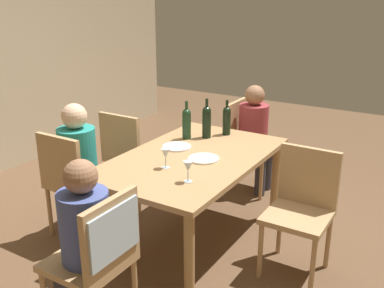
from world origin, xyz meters
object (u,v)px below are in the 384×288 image
object	(u,v)px
chair_far_right	(128,152)
chair_near	(302,203)
person_man_guest	(256,131)
chair_right_end	(245,139)
wine_glass_centre	(166,154)
wine_bottle_dark_red	(187,123)
wine_bottle_short_olive	(207,121)
dinner_plate_guest_left	(204,159)
handbag	(156,177)
person_woman_host	(82,233)
person_man_bearded	(80,159)
dinner_plate_host	(177,147)
wine_glass_near_left	(188,167)
wine_bottle_tall_green	(227,120)
dining_table	(192,166)
chair_left_end	(102,248)
chair_far_left	(72,178)

from	to	relation	value
chair_far_right	chair_near	bearing A→B (deg)	-6.14
person_man_guest	chair_near	bearing A→B (deg)	37.79
chair_right_end	chair_far_right	xyz separation A→B (m)	(-0.91, 0.79, 0.00)
chair_right_end	person_man_guest	size ratio (longest dim) A/B	0.83
chair_far_right	wine_glass_centre	world-z (taller)	chair_far_right
wine_bottle_dark_red	chair_right_end	bearing A→B (deg)	-12.22
wine_bottle_short_olive	wine_glass_centre	size ratio (longest dim) A/B	2.36
person_man_guest	dinner_plate_guest_left	distance (m)	1.22
wine_glass_centre	handbag	distance (m)	1.52
chair_far_right	person_woman_host	bearing A→B (deg)	-59.76
chair_near	person_man_guest	bearing A→B (deg)	-52.21
person_woman_host	wine_bottle_short_olive	size ratio (longest dim) A/B	3.15
person_man_bearded	wine_bottle_dark_red	world-z (taller)	person_man_bearded
dinner_plate_guest_left	person_man_guest	bearing A→B (deg)	4.30
person_man_bearded	dinner_plate_host	world-z (taller)	person_man_bearded
chair_far_right	person_man_guest	xyz separation A→B (m)	(0.91, -0.91, 0.11)
chair_right_end	wine_glass_near_left	distance (m)	1.69
chair_near	wine_bottle_tall_green	size ratio (longest dim) A/B	2.90
chair_near	person_man_bearded	size ratio (longest dim) A/B	0.81
dining_table	chair_left_end	world-z (taller)	chair_left_end
dining_table	wine_glass_centre	xyz separation A→B (m)	(-0.31, 0.04, 0.19)
chair_far_left	wine_bottle_short_olive	xyz separation A→B (m)	(0.92, -0.75, 0.37)
chair_far_right	wine_bottle_short_olive	distance (m)	0.85
person_man_guest	wine_glass_centre	distance (m)	1.51
chair_near	person_woman_host	bearing A→B (deg)	54.64
chair_right_end	dinner_plate_guest_left	world-z (taller)	chair_right_end
wine_bottle_tall_green	wine_bottle_dark_red	distance (m)	0.38
person_woman_host	wine_bottle_tall_green	distance (m)	1.84
chair_right_end	person_man_bearded	xyz separation A→B (m)	(-1.53, 0.79, 0.12)
chair_far_left	wine_glass_centre	world-z (taller)	chair_far_left
chair_right_end	person_woman_host	bearing A→B (deg)	1.48
dinner_plate_host	handbag	bearing A→B (deg)	47.66
wine_glass_near_left	wine_glass_centre	size ratio (longest dim) A/B	1.00
wine_bottle_tall_green	dinner_plate_host	bearing A→B (deg)	160.69
chair_left_end	chair_far_right	xyz separation A→B (m)	(1.46, 1.00, -0.06)
wine_bottle_dark_red	dinner_plate_host	bearing A→B (deg)	-167.02
dining_table	chair_left_end	xyz separation A→B (m)	(-1.19, -0.12, -0.07)
wine_bottle_dark_red	chair_far_right	bearing A→B (deg)	96.91
chair_right_end	dinner_plate_host	world-z (taller)	chair_right_end
person_woman_host	person_man_bearded	world-z (taller)	person_man_bearded
chair_near	dinner_plate_guest_left	bearing A→B (deg)	7.85
wine_glass_centre	dinner_plate_host	size ratio (longest dim) A/B	0.62
person_woman_host	wine_glass_centre	bearing A→B (deg)	0.73
chair_far_right	dinner_plate_guest_left	world-z (taller)	chair_far_right
dining_table	wine_bottle_short_olive	bearing A→B (deg)	16.03
dining_table	wine_bottle_dark_red	bearing A→B (deg)	37.46
person_man_guest	wine_bottle_tall_green	bearing A→B (deg)	-5.31
person_man_guest	wine_glass_centre	size ratio (longest dim) A/B	7.42
wine_glass_near_left	dinner_plate_host	distance (m)	0.71
chair_far_right	wine_bottle_short_olive	world-z (taller)	wine_bottle_short_olive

